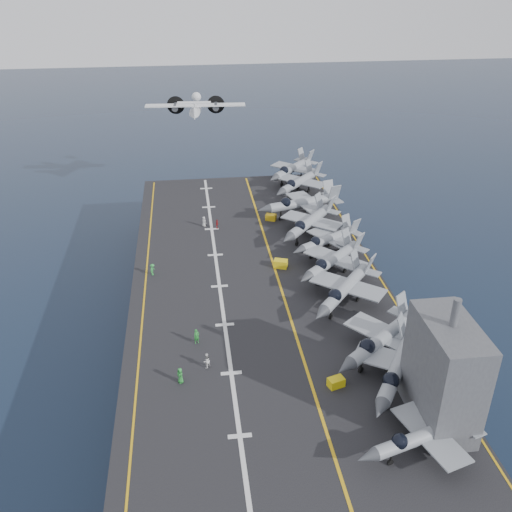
{
  "coord_description": "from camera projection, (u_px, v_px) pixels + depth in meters",
  "views": [
    {
      "loc": [
        -9.75,
        -72.82,
        54.5
      ],
      "look_at": [
        0.0,
        4.0,
        13.0
      ],
      "focal_mm": 40.0,
      "sensor_mm": 36.0,
      "label": 1
    }
  ],
  "objects": [
    {
      "name": "fighter_jet_0",
      "position": [
        424.0,
        435.0,
        55.72
      ],
      "size": [
        15.51,
        12.49,
        4.69
      ],
      "primitive_type": null,
      "color": "#9CA3AB",
      "rests_on": "flight_deck"
    },
    {
      "name": "tow_cart_b",
      "position": [
        281.0,
        264.0,
        89.77
      ],
      "size": [
        2.44,
        1.99,
        1.26
      ],
      "primitive_type": null,
      "color": "yellow",
      "rests_on": "flight_deck"
    },
    {
      "name": "tow_cart_a",
      "position": [
        336.0,
        382.0,
        65.2
      ],
      "size": [
        2.11,
        1.69,
        1.1
      ],
      "primitive_type": null,
      "color": "yellow",
      "rests_on": "flight_deck"
    },
    {
      "name": "fighter_jet_1",
      "position": [
        398.0,
        365.0,
        64.47
      ],
      "size": [
        17.61,
        19.12,
        5.53
      ],
      "primitive_type": null,
      "color": "#9299A0",
      "rests_on": "flight_deck"
    },
    {
      "name": "tow_cart_c",
      "position": [
        271.0,
        217.0,
        105.6
      ],
      "size": [
        2.23,
        1.9,
        1.13
      ],
      "primitive_type": null,
      "color": "gold",
      "rests_on": "flight_deck"
    },
    {
      "name": "fighter_jet_8",
      "position": [
        300.0,
        181.0,
        116.29
      ],
      "size": [
        17.99,
        18.41,
        5.37
      ],
      "primitive_type": null,
      "color": "#99A1A9",
      "rests_on": "flight_deck"
    },
    {
      "name": "transport_plane",
      "position": [
        196.0,
        111.0,
        129.43
      ],
      "size": [
        23.39,
        16.68,
        5.32
      ],
      "primitive_type": null,
      "color": "silver"
    },
    {
      "name": "fighter_jet_9",
      "position": [
        292.0,
        168.0,
        123.35
      ],
      "size": [
        17.99,
        18.41,
        5.37
      ],
      "primitive_type": null,
      "color": "#99A1A9",
      "rests_on": "flight_deck"
    },
    {
      "name": "landing_centerline",
      "position": [
        219.0,
        286.0,
        84.91
      ],
      "size": [
        0.5,
        90.0,
        0.02
      ],
      "primitive_type": "cube",
      "color": "silver",
      "rests_on": "flight_deck"
    },
    {
      "name": "deck_edge_port",
      "position": [
        145.0,
        291.0,
        83.69
      ],
      "size": [
        0.25,
        90.0,
        0.02
      ],
      "primitive_type": "cube",
      "color": "gold",
      "rests_on": "flight_deck"
    },
    {
      "name": "island_superstructure",
      "position": [
        446.0,
        362.0,
        57.47
      ],
      "size": [
        5.0,
        10.0,
        15.0
      ],
      "primitive_type": null,
      "color": "#56595E",
      "rests_on": "flight_deck"
    },
    {
      "name": "crew_1",
      "position": [
        197.0,
        336.0,
        72.17
      ],
      "size": [
        1.44,
        1.23,
        2.04
      ],
      "primitive_type": "imported",
      "color": "#268C33",
      "rests_on": "flight_deck"
    },
    {
      "name": "crew_4",
      "position": [
        217.0,
        224.0,
        102.24
      ],
      "size": [
        0.87,
        1.15,
        1.72
      ],
      "primitive_type": "imported",
      "color": "#A5191C",
      "rests_on": "flight_deck"
    },
    {
      "name": "fighter_jet_7",
      "position": [
        303.0,
        202.0,
        106.14
      ],
      "size": [
        18.87,
        15.11,
        5.72
      ],
      "primitive_type": null,
      "color": "#8F959D",
      "rests_on": "flight_deck"
    },
    {
      "name": "hull",
      "position": [
        259.0,
        314.0,
        88.13
      ],
      "size": [
        36.0,
        90.0,
        10.0
      ],
      "primitive_type": "cube",
      "color": "#56595E",
      "rests_on": "ground"
    },
    {
      "name": "fighter_jet_6",
      "position": [
        310.0,
        221.0,
        98.83
      ],
      "size": [
        18.49,
        19.21,
        5.58
      ],
      "primitive_type": null,
      "color": "#969FA4",
      "rests_on": "flight_deck"
    },
    {
      "name": "foul_line",
      "position": [
        279.0,
        282.0,
        85.91
      ],
      "size": [
        0.35,
        90.0,
        0.02
      ],
      "primitive_type": "cube",
      "color": "gold",
      "rests_on": "flight_deck"
    },
    {
      "name": "flight_deck",
      "position": [
        259.0,
        285.0,
        85.68
      ],
      "size": [
        38.0,
        92.0,
        0.4
      ],
      "primitive_type": "cube",
      "color": "black",
      "rests_on": "hull"
    },
    {
      "name": "crew_3",
      "position": [
        153.0,
        269.0,
        87.5
      ],
      "size": [
        1.11,
        1.32,
        1.88
      ],
      "primitive_type": "imported",
      "color": "green",
      "rests_on": "flight_deck"
    },
    {
      "name": "fighter_jet_5",
      "position": [
        329.0,
        238.0,
        93.68
      ],
      "size": [
        16.69,
        15.1,
        4.83
      ],
      "primitive_type": null,
      "color": "#9098A1",
      "rests_on": "flight_deck"
    },
    {
      "name": "ground",
      "position": [
        259.0,
        340.0,
        90.49
      ],
      "size": [
        500.0,
        500.0,
        0.0
      ],
      "primitive_type": "plane",
      "color": "#142135",
      "rests_on": "ground"
    },
    {
      "name": "fighter_jet_4",
      "position": [
        333.0,
        259.0,
        86.98
      ],
      "size": [
        17.9,
        17.67,
        5.24
      ],
      "primitive_type": null,
      "color": "#8E979E",
      "rests_on": "flight_deck"
    },
    {
      "name": "crew_5",
      "position": [
        204.0,
        222.0,
        102.93
      ],
      "size": [
        1.28,
        1.38,
        1.91
      ],
      "primitive_type": "imported",
      "color": "beige",
      "rests_on": "flight_deck"
    },
    {
      "name": "deck_edge_stbd",
      "position": [
        378.0,
        276.0,
        87.63
      ],
      "size": [
        0.25,
        90.0,
        0.02
      ],
      "primitive_type": "cube",
      "color": "gold",
      "rests_on": "flight_deck"
    },
    {
      "name": "crew_0",
      "position": [
        180.0,
        375.0,
        65.56
      ],
      "size": [
        1.27,
        1.43,
        1.99
      ],
      "primitive_type": "imported",
      "color": "#268C33",
      "rests_on": "flight_deck"
    },
    {
      "name": "crew_2",
      "position": [
        206.0,
        361.0,
        67.91
      ],
      "size": [
        1.43,
        1.41,
        2.01
      ],
      "primitive_type": "imported",
      "color": "silver",
      "rests_on": "flight_deck"
    },
    {
      "name": "fighter_jet_2",
      "position": [
        384.0,
        336.0,
        69.18
      ],
      "size": [
        19.3,
        18.49,
        5.6
      ],
      "primitive_type": null,
      "color": "gray",
      "rests_on": "flight_deck"
    },
    {
      "name": "fighter_jet_3",
      "position": [
        345.0,
        287.0,
        79.48
      ],
      "size": [
        18.25,
        18.98,
        5.51
      ],
      "primitive_type": null,
      "color": "#9FA5AF",
      "rests_on": "flight_deck"
    }
  ]
}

